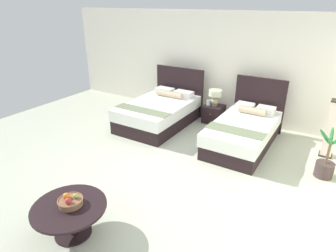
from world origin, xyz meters
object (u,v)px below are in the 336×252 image
at_px(floor_lamp_corner, 332,129).
at_px(coffee_table, 70,212).
at_px(fruit_bowl, 70,201).
at_px(vase, 209,103).
at_px(bed_near_corner, 244,131).
at_px(table_lamp, 215,96).
at_px(potted_palm, 325,165).
at_px(nightstand, 214,114).
at_px(bed_near_window, 160,112).

bearing_deg(floor_lamp_corner, coffee_table, -122.70).
bearing_deg(fruit_bowl, vase, 91.35).
relative_size(bed_near_corner, table_lamp, 5.31).
bearing_deg(vase, floor_lamp_corner, -7.75).
height_order(table_lamp, vase, table_lamp).
height_order(vase, coffee_table, vase).
height_order(fruit_bowl, potted_palm, potted_palm).
bearing_deg(potted_palm, nightstand, 154.32).
xyz_separation_m(bed_near_corner, vase, (-1.22, 0.80, 0.20)).
bearing_deg(floor_lamp_corner, fruit_bowl, -122.90).
relative_size(bed_near_window, fruit_bowl, 6.51).
relative_size(bed_near_corner, floor_lamp_corner, 1.84).
xyz_separation_m(bed_near_corner, coffee_table, (-1.11, -3.82, 0.04)).
relative_size(bed_near_corner, coffee_table, 2.24).
relative_size(vase, coffee_table, 0.14).
bearing_deg(floor_lamp_corner, table_lamp, 170.58).
height_order(fruit_bowl, floor_lamp_corner, floor_lamp_corner).
distance_m(fruit_bowl, potted_palm, 4.32).
distance_m(coffee_table, potted_palm, 4.34).
height_order(table_lamp, floor_lamp_corner, floor_lamp_corner).
bearing_deg(table_lamp, nightstand, -90.00).
relative_size(coffee_table, fruit_bowl, 2.94).
xyz_separation_m(coffee_table, floor_lamp_corner, (2.72, 4.24, 0.23)).
xyz_separation_m(bed_near_window, coffee_table, (1.08, -3.81, 0.03)).
distance_m(nightstand, table_lamp, 0.49).
bearing_deg(bed_near_window, bed_near_corner, 0.15).
relative_size(bed_near_window, nightstand, 4.46).
bearing_deg(potted_palm, table_lamp, 153.97).
xyz_separation_m(bed_near_corner, potted_palm, (1.64, -0.46, -0.09)).
bearing_deg(nightstand, bed_near_corner, -38.26).
bearing_deg(bed_near_corner, bed_near_window, -179.85).
bearing_deg(floor_lamp_corner, vase, 172.25).
height_order(table_lamp, potted_palm, potted_palm).
relative_size(nightstand, coffee_table, 0.50).
distance_m(vase, potted_palm, 3.14).
height_order(coffee_table, fruit_bowl, fruit_bowl).
bearing_deg(floor_lamp_corner, bed_near_corner, -165.41).
bearing_deg(floor_lamp_corner, nightstand, 171.00).
bearing_deg(bed_near_corner, floor_lamp_corner, 14.59).
distance_m(coffee_table, floor_lamp_corner, 5.04).
height_order(nightstand, potted_palm, potted_palm).
bearing_deg(vase, fruit_bowl, -88.65).
bearing_deg(potted_palm, vase, 156.13).
xyz_separation_m(nightstand, vase, (-0.15, -0.04, 0.30)).
bearing_deg(bed_near_corner, nightstand, 141.74).
bearing_deg(nightstand, vase, -164.62).
xyz_separation_m(coffee_table, fruit_bowl, (0.00, 0.03, 0.16)).
bearing_deg(bed_near_window, fruit_bowl, -74.05).
bearing_deg(bed_near_corner, coffee_table, -106.20).
height_order(vase, floor_lamp_corner, floor_lamp_corner).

